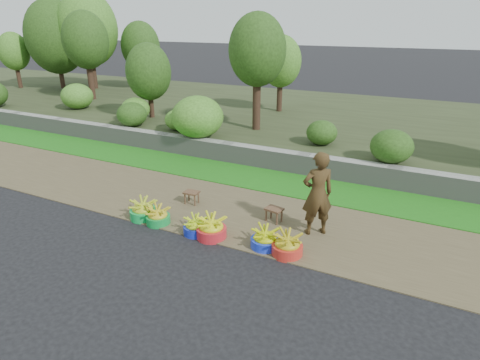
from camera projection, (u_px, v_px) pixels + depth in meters
The scene contains 15 objects.
ground_plane at pixel (230, 248), 7.07m from camera, with size 120.00×120.00×0.00m, color black.
dirt_shoulder at pixel (258, 218), 8.11m from camera, with size 80.00×2.50×0.02m, color brown.
grass_verge at pixel (292, 184), 9.77m from camera, with size 80.00×1.50×0.04m, color #1D6A15.
retaining_wall at pixel (303, 164), 10.38m from camera, with size 80.00×0.35×0.55m, color gray.
earth_bank at pixel (346, 124), 14.46m from camera, with size 80.00×10.00×0.50m, color #303A1F.
vegetation at pixel (192, 50), 15.49m from camera, with size 31.70×8.25×4.63m.
basin_a at pixel (143, 210), 8.07m from camera, with size 0.54×0.54×0.40m.
basin_b at pixel (158, 216), 7.87m from camera, with size 0.47×0.47×0.35m.
basin_c at pixel (195, 226), 7.49m from camera, with size 0.46×0.46×0.34m.
basin_d at pixel (211, 228), 7.35m from camera, with size 0.56×0.56×0.42m.
basin_e at pixel (265, 239), 7.02m from camera, with size 0.50×0.50×0.38m.
basin_f at pixel (287, 245), 6.81m from camera, with size 0.54×0.54×0.40m.
stool_left at pixel (192, 194), 8.67m from camera, with size 0.33×0.26×0.28m.
stool_right at pixel (274, 211), 7.88m from camera, with size 0.37×0.31×0.29m.
vendor_woman at pixel (318, 194), 7.25m from camera, with size 0.58×0.38×1.60m, color black.
Camera 1 is at (2.90, -5.40, 3.74)m, focal length 30.00 mm.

